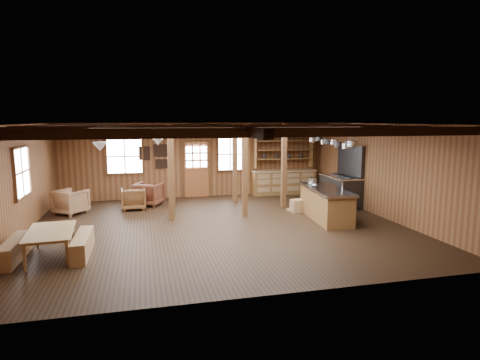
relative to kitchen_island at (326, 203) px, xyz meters
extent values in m
cube|color=black|center=(-3.21, -0.06, -0.49)|extent=(10.00, 9.00, 0.02)
cube|color=black|center=(-3.21, -0.06, 2.33)|extent=(10.00, 9.00, 0.02)
cube|color=brown|center=(-8.22, -0.06, 0.92)|extent=(0.02, 9.00, 2.80)
cube|color=brown|center=(1.80, -0.06, 0.92)|extent=(0.02, 9.00, 2.80)
cube|color=brown|center=(-3.21, 4.45, 0.92)|extent=(10.00, 0.02, 2.80)
cube|color=brown|center=(-3.21, -4.57, 0.92)|extent=(10.00, 0.02, 2.80)
cube|color=black|center=(-3.21, -3.56, 2.20)|extent=(9.80, 0.12, 0.18)
cube|color=black|center=(-3.21, -2.06, 2.20)|extent=(9.80, 0.12, 0.18)
cube|color=black|center=(-3.21, -0.56, 2.20)|extent=(9.80, 0.12, 0.18)
cube|color=black|center=(-3.21, 0.94, 2.20)|extent=(9.80, 0.12, 0.18)
cube|color=black|center=(-3.21, 2.44, 2.20)|extent=(9.80, 0.12, 0.18)
cube|color=black|center=(-3.21, 3.74, 2.20)|extent=(9.80, 0.12, 0.18)
cube|color=black|center=(-3.21, -0.06, 2.20)|extent=(0.18, 8.82, 0.18)
cube|color=#432B13|center=(-4.41, 0.94, 0.92)|extent=(0.15, 0.15, 2.80)
cube|color=#432B13|center=(-4.21, 3.14, 0.92)|extent=(0.15, 0.15, 2.80)
cube|color=#432B13|center=(-2.21, 0.94, 0.92)|extent=(0.15, 0.15, 2.80)
cube|color=#432B13|center=(-2.01, 3.14, 0.92)|extent=(0.15, 0.15, 2.80)
cube|color=#432B13|center=(-0.61, 1.94, 0.92)|extent=(0.15, 0.15, 2.80)
cube|color=brown|center=(-3.21, 4.39, 0.07)|extent=(0.90, 0.06, 1.10)
cube|color=#432B13|center=(-3.69, 4.39, 0.57)|extent=(0.06, 0.08, 2.10)
cube|color=#432B13|center=(-2.73, 4.39, 0.57)|extent=(0.06, 0.08, 2.10)
cube|color=#432B13|center=(-3.21, 4.39, 1.64)|extent=(1.02, 0.08, 0.06)
cube|color=white|center=(-3.21, 4.39, 1.07)|extent=(0.84, 0.02, 0.90)
cube|color=white|center=(-5.81, 4.40, 1.12)|extent=(1.20, 0.02, 1.20)
cube|color=#432B13|center=(-5.81, 4.40, 1.12)|extent=(1.32, 0.06, 1.32)
cube|color=white|center=(-1.91, 4.40, 1.12)|extent=(0.90, 0.02, 1.20)
cube|color=#432B13|center=(-1.91, 4.40, 1.12)|extent=(1.02, 0.06, 1.32)
cube|color=white|center=(-8.17, 0.44, 1.12)|extent=(0.02, 1.20, 1.20)
cube|color=#432B13|center=(-8.17, 0.44, 1.12)|extent=(0.14, 1.24, 1.32)
cube|color=beige|center=(-4.51, 4.40, 1.32)|extent=(0.50, 0.03, 0.40)
cube|color=black|center=(-4.51, 4.39, 1.32)|extent=(0.55, 0.02, 0.45)
cube|color=beige|center=(-5.11, 4.40, 1.22)|extent=(0.35, 0.03, 0.45)
cube|color=black|center=(-5.11, 4.39, 1.22)|extent=(0.40, 0.02, 0.50)
cube|color=beige|center=(-4.51, 4.40, 0.82)|extent=(0.40, 0.03, 0.30)
cube|color=black|center=(-4.51, 4.39, 0.82)|extent=(0.45, 0.02, 0.35)
cube|color=brown|center=(0.19, 4.14, -0.03)|extent=(2.50, 0.55, 0.90)
cube|color=brown|center=(0.19, 4.12, 0.45)|extent=(2.55, 0.60, 0.06)
cube|color=brown|center=(0.19, 4.19, 0.92)|extent=(2.30, 0.35, 0.04)
cube|color=brown|center=(0.19, 4.19, 1.27)|extent=(2.30, 0.35, 0.04)
cube|color=brown|center=(0.19, 4.19, 1.62)|extent=(2.30, 0.35, 0.04)
cube|color=brown|center=(-0.96, 4.19, 1.27)|extent=(0.04, 0.35, 1.40)
cube|color=brown|center=(1.34, 4.19, 1.27)|extent=(0.04, 0.35, 1.40)
cylinder|color=#2F2E31|center=(-6.21, -0.06, 2.10)|extent=(0.02, 0.02, 0.45)
cone|color=white|center=(-6.21, -0.06, 1.77)|extent=(0.36, 0.36, 0.22)
cylinder|color=#2F2E31|center=(-4.71, 1.94, 2.10)|extent=(0.02, 0.02, 0.45)
cone|color=white|center=(-4.71, 1.94, 1.77)|extent=(0.36, 0.36, 0.22)
cylinder|color=#2F2E31|center=(0.26, 0.24, 2.07)|extent=(0.04, 3.00, 0.04)
cylinder|color=#2F2E31|center=(0.17, -1.11, 1.98)|extent=(0.01, 0.01, 0.19)
cylinder|color=silver|center=(0.17, -1.11, 1.82)|extent=(0.26, 0.26, 0.14)
cylinder|color=#2F2E31|center=(0.27, -0.77, 1.95)|extent=(0.01, 0.01, 0.24)
cylinder|color=#2F2E31|center=(0.27, -0.77, 1.77)|extent=(0.28, 0.28, 0.14)
cylinder|color=#2F2E31|center=(0.36, -0.43, 1.92)|extent=(0.01, 0.01, 0.30)
cylinder|color=silver|center=(0.36, -0.43, 1.71)|extent=(0.25, 0.25, 0.14)
cylinder|color=#2F2E31|center=(0.27, -0.09, 1.94)|extent=(0.01, 0.01, 0.27)
cylinder|color=#2F2E31|center=(0.27, -0.09, 1.73)|extent=(0.20, 0.20, 0.14)
cylinder|color=#2F2E31|center=(0.34, 0.24, 1.97)|extent=(0.01, 0.01, 0.21)
cylinder|color=silver|center=(0.34, 0.24, 1.79)|extent=(0.25, 0.25, 0.14)
cylinder|color=#2F2E31|center=(0.27, 0.58, 1.96)|extent=(0.01, 0.01, 0.22)
cylinder|color=#2F2E31|center=(0.27, 0.58, 1.78)|extent=(0.21, 0.21, 0.14)
cylinder|color=#2F2E31|center=(0.31, 0.92, 1.95)|extent=(0.01, 0.01, 0.25)
cylinder|color=silver|center=(0.31, 0.92, 1.75)|extent=(0.19, 0.19, 0.14)
cylinder|color=#2F2E31|center=(0.31, 1.26, 1.99)|extent=(0.01, 0.01, 0.16)
cylinder|color=#2F2E31|center=(0.31, 1.26, 1.84)|extent=(0.23, 0.23, 0.14)
cylinder|color=#2F2E31|center=(0.23, 1.59, 1.96)|extent=(0.01, 0.01, 0.21)
cylinder|color=silver|center=(0.23, 1.59, 1.79)|extent=(0.20, 0.20, 0.14)
cube|color=brown|center=(0.00, 0.00, -0.05)|extent=(1.01, 2.46, 0.86)
cube|color=silver|center=(0.00, 0.00, 0.42)|extent=(1.10, 2.57, 0.08)
cylinder|color=#2F2E31|center=(0.00, -0.60, 0.42)|extent=(0.44, 0.44, 0.06)
cylinder|color=silver|center=(0.20, -0.60, 0.57)|extent=(0.03, 0.03, 0.30)
cube|color=brown|center=(-0.45, 1.08, -0.28)|extent=(0.48, 0.37, 0.40)
cube|color=#2F2E31|center=(1.39, 1.71, 0.01)|extent=(0.86, 1.61, 0.97)
cube|color=silver|center=(1.39, 1.71, 0.51)|extent=(0.88, 1.64, 0.04)
cube|color=#2F2E31|center=(1.71, 1.71, 1.08)|extent=(0.12, 1.61, 1.08)
cube|color=silver|center=(1.59, 1.71, 1.62)|extent=(0.40, 1.72, 0.05)
imported|color=#9A7446|center=(-7.11, -1.64, -0.19)|extent=(1.05, 1.73, 0.58)
cube|color=brown|center=(-7.86, -1.64, -0.26)|extent=(0.29, 1.57, 0.43)
cube|color=brown|center=(-6.52, -1.64, -0.26)|extent=(0.30, 1.62, 0.44)
imported|color=brown|center=(-5.53, 2.72, -0.12)|extent=(0.79, 0.82, 0.71)
imported|color=#5A2B1B|center=(-5.03, 3.25, -0.09)|extent=(1.13, 1.14, 0.79)
imported|color=#916442|center=(-7.41, 2.53, -0.09)|extent=(1.17, 1.18, 0.77)
cylinder|color=silver|center=(0.00, 0.99, 0.54)|extent=(0.27, 0.27, 0.16)
imported|color=silver|center=(-0.32, 0.28, 0.49)|extent=(0.30, 0.30, 0.06)
camera|label=1|loc=(-5.19, -10.60, 2.43)|focal=30.00mm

